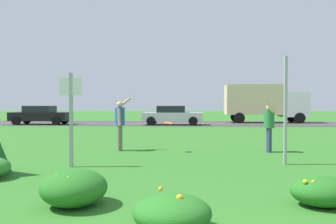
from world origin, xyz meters
name	(u,v)px	position (x,y,z in m)	size (l,w,h in m)	color
ground_plane	(182,140)	(0.00, 12.78, 0.00)	(120.00, 120.00, 0.00)	#2D6B23
highway_strip	(184,124)	(0.00, 25.57, 0.00)	(120.00, 7.53, 0.01)	#38383A
highway_center_stripe	(184,124)	(0.00, 25.57, 0.01)	(120.00, 0.16, 0.00)	yellow
daylily_clump_front_left	(74,188)	(-1.54, 2.93, 0.29)	(1.05, 1.09, 0.58)	#23661E
daylily_clump_mid_center	(323,191)	(2.38, 3.12, 0.24)	(1.00, 0.81, 0.47)	#23661E
daylily_clump_front_right	(172,213)	(0.05, 1.94, 0.23)	(1.02, 0.93, 0.49)	#23661E
sign_post_near_path	(71,110)	(-2.71, 6.21, 1.46)	(0.56, 0.10, 2.40)	#93969B
sign_post_by_roadside	(285,111)	(2.83, 6.87, 1.43)	(0.07, 0.10, 2.87)	#93969B
person_thrower_blue_shirt	(120,121)	(-2.07, 9.34, 1.02)	(0.52, 0.49, 1.84)	#2D4C9E
person_catcher_green_shirt	(269,124)	(2.96, 9.25, 0.95)	(0.41, 0.49, 1.81)	#287038
frisbee_orange	(168,123)	(-0.39, 9.04, 0.97)	(0.28, 0.28, 0.10)	orange
car_black_leftmost	(41,115)	(-11.17, 23.88, 0.74)	(4.50, 2.00, 1.45)	black
car_silver_center_left	(172,115)	(-0.92, 23.88, 0.74)	(4.50, 2.00, 1.45)	#B7BABF
box_truck_white	(264,101)	(6.67, 27.26, 1.80)	(6.70, 2.46, 3.20)	silver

